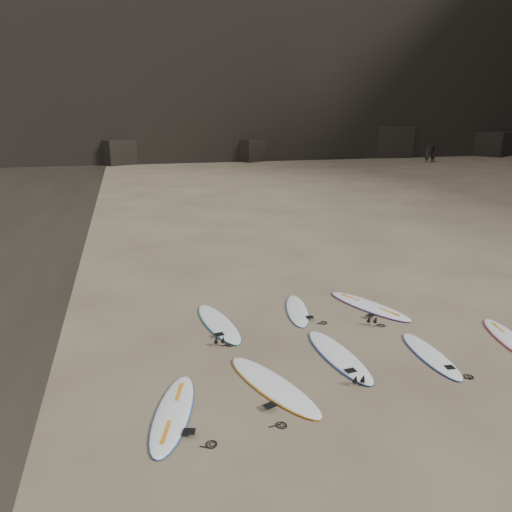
{
  "coord_description": "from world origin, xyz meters",
  "views": [
    {
      "loc": [
        -5.17,
        -9.02,
        5.26
      ],
      "look_at": [
        -1.92,
        3.48,
        1.5
      ],
      "focal_mm": 35.0,
      "sensor_mm": 36.0,
      "label": 1
    }
  ],
  "objects_px": {
    "surfboard_7": "(369,306)",
    "surfboard_1": "(273,385)",
    "surfboard_5": "(218,323)",
    "surfboard_3": "(431,355)",
    "person_a": "(427,154)",
    "surfboard_4": "(510,339)",
    "surfboard_2": "(339,355)",
    "surfboard_0": "(173,412)",
    "person_b": "(434,154)",
    "surfboard_6": "(297,310)"
  },
  "relations": [
    {
      "from": "surfboard_3",
      "to": "surfboard_7",
      "type": "relative_size",
      "value": 0.84
    },
    {
      "from": "surfboard_1",
      "to": "surfboard_4",
      "type": "relative_size",
      "value": 1.18
    },
    {
      "from": "surfboard_0",
      "to": "surfboard_3",
      "type": "relative_size",
      "value": 1.11
    },
    {
      "from": "surfboard_7",
      "to": "surfboard_2",
      "type": "bearing_deg",
      "value": -152.33
    },
    {
      "from": "surfboard_5",
      "to": "surfboard_7",
      "type": "height_order",
      "value": "surfboard_7"
    },
    {
      "from": "surfboard_0",
      "to": "surfboard_2",
      "type": "height_order",
      "value": "surfboard_2"
    },
    {
      "from": "surfboard_4",
      "to": "surfboard_0",
      "type": "bearing_deg",
      "value": -159.68
    },
    {
      "from": "surfboard_7",
      "to": "surfboard_1",
      "type": "bearing_deg",
      "value": -162.08
    },
    {
      "from": "surfboard_2",
      "to": "person_b",
      "type": "bearing_deg",
      "value": 49.34
    },
    {
      "from": "surfboard_3",
      "to": "surfboard_5",
      "type": "relative_size",
      "value": 0.86
    },
    {
      "from": "surfboard_1",
      "to": "person_b",
      "type": "relative_size",
      "value": 1.64
    },
    {
      "from": "surfboard_3",
      "to": "surfboard_4",
      "type": "xyz_separation_m",
      "value": [
        2.3,
        0.24,
        0.0
      ]
    },
    {
      "from": "surfboard_6",
      "to": "surfboard_7",
      "type": "xyz_separation_m",
      "value": [
        2.04,
        -0.23,
        0.01
      ]
    },
    {
      "from": "surfboard_1",
      "to": "surfboard_6",
      "type": "height_order",
      "value": "surfboard_1"
    },
    {
      "from": "surfboard_1",
      "to": "surfboard_6",
      "type": "xyz_separation_m",
      "value": [
        1.74,
        3.57,
        -0.01
      ]
    },
    {
      "from": "surfboard_4",
      "to": "person_a",
      "type": "distance_m",
      "value": 44.61
    },
    {
      "from": "surfboard_3",
      "to": "surfboard_6",
      "type": "height_order",
      "value": "surfboard_3"
    },
    {
      "from": "surfboard_2",
      "to": "surfboard_5",
      "type": "height_order",
      "value": "same"
    },
    {
      "from": "surfboard_2",
      "to": "surfboard_4",
      "type": "height_order",
      "value": "surfboard_2"
    },
    {
      "from": "surfboard_0",
      "to": "surfboard_1",
      "type": "height_order",
      "value": "surfboard_1"
    },
    {
      "from": "surfboard_1",
      "to": "surfboard_2",
      "type": "distance_m",
      "value": 1.95
    },
    {
      "from": "surfboard_3",
      "to": "person_a",
      "type": "distance_m",
      "value": 46.02
    },
    {
      "from": "surfboard_0",
      "to": "surfboard_1",
      "type": "relative_size",
      "value": 0.92
    },
    {
      "from": "surfboard_0",
      "to": "surfboard_5",
      "type": "xyz_separation_m",
      "value": [
        1.51,
        3.67,
        0.0
      ]
    },
    {
      "from": "surfboard_2",
      "to": "person_b",
      "type": "distance_m",
      "value": 47.28
    },
    {
      "from": "surfboard_5",
      "to": "person_a",
      "type": "distance_m",
      "value": 46.18
    },
    {
      "from": "surfboard_5",
      "to": "surfboard_2",
      "type": "bearing_deg",
      "value": -55.56
    },
    {
      "from": "surfboard_5",
      "to": "surfboard_7",
      "type": "xyz_separation_m",
      "value": [
        4.28,
        0.1,
        0.0
      ]
    },
    {
      "from": "surfboard_6",
      "to": "person_b",
      "type": "height_order",
      "value": "person_b"
    },
    {
      "from": "surfboard_1",
      "to": "surfboard_3",
      "type": "distance_m",
      "value": 3.78
    },
    {
      "from": "surfboard_2",
      "to": "person_a",
      "type": "distance_m",
      "value": 46.73
    },
    {
      "from": "surfboard_2",
      "to": "surfboard_5",
      "type": "distance_m",
      "value": 3.31
    },
    {
      "from": "surfboard_0",
      "to": "person_a",
      "type": "xyz_separation_m",
      "value": [
        30.61,
        39.51,
        0.82
      ]
    },
    {
      "from": "person_b",
      "to": "surfboard_6",
      "type": "bearing_deg",
      "value": 140.89
    },
    {
      "from": "surfboard_1",
      "to": "surfboard_5",
      "type": "xyz_separation_m",
      "value": [
        -0.5,
        3.24,
        -0.0
      ]
    },
    {
      "from": "surfboard_0",
      "to": "person_b",
      "type": "bearing_deg",
      "value": 68.02
    },
    {
      "from": "surfboard_2",
      "to": "surfboard_3",
      "type": "relative_size",
      "value": 1.17
    },
    {
      "from": "surfboard_4",
      "to": "surfboard_5",
      "type": "bearing_deg",
      "value": 171.15
    },
    {
      "from": "surfboard_3",
      "to": "surfboard_5",
      "type": "bearing_deg",
      "value": 148.6
    },
    {
      "from": "surfboard_4",
      "to": "surfboard_7",
      "type": "height_order",
      "value": "surfboard_7"
    },
    {
      "from": "person_a",
      "to": "surfboard_2",
      "type": "bearing_deg",
      "value": -38.53
    },
    {
      "from": "surfboard_0",
      "to": "surfboard_5",
      "type": "relative_size",
      "value": 0.95
    },
    {
      "from": "surfboard_4",
      "to": "surfboard_6",
      "type": "relative_size",
      "value": 1.04
    },
    {
      "from": "surfboard_0",
      "to": "surfboard_5",
      "type": "bearing_deg",
      "value": 84.18
    },
    {
      "from": "surfboard_6",
      "to": "person_a",
      "type": "distance_m",
      "value": 44.53
    },
    {
      "from": "person_b",
      "to": "surfboard_0",
      "type": "bearing_deg",
      "value": 140.33
    },
    {
      "from": "surfboard_1",
      "to": "surfboard_4",
      "type": "bearing_deg",
      "value": -14.99
    },
    {
      "from": "surfboard_0",
      "to": "person_a",
      "type": "height_order",
      "value": "person_a"
    },
    {
      "from": "surfboard_4",
      "to": "surfboard_7",
      "type": "xyz_separation_m",
      "value": [
        -2.28,
        2.75,
        0.01
      ]
    },
    {
      "from": "surfboard_1",
      "to": "surfboard_4",
      "type": "distance_m",
      "value": 6.1
    }
  ]
}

